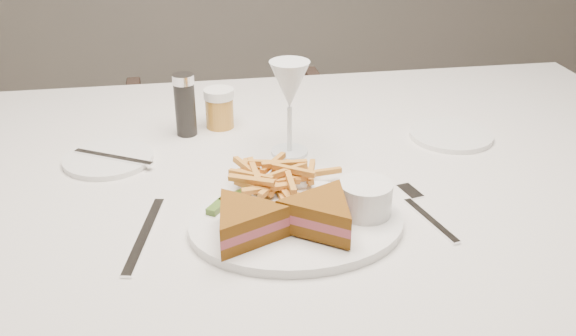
{
  "coord_description": "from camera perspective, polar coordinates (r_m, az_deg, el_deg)",
  "views": [
    {
      "loc": [
        -0.47,
        -0.64,
        1.26
      ],
      "look_at": [
        -0.29,
        0.26,
        0.8
      ],
      "focal_mm": 40.0,
      "sensor_mm": 36.0,
      "label": 1
    }
  ],
  "objects": [
    {
      "name": "chair_far",
      "position": [
        2.01,
        -4.6,
        -0.89
      ],
      "size": [
        0.64,
        0.6,
        0.66
      ],
      "primitive_type": "imported",
      "rotation": [
        0.0,
        0.0,
        3.14
      ],
      "color": "#49362D",
      "rests_on": "ground"
    },
    {
      "name": "table_setting",
      "position": [
        1.03,
        -0.38,
        -0.72
      ],
      "size": [
        0.81,
        0.62,
        0.18
      ],
      "color": "white",
      "rests_on": "table"
    }
  ]
}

